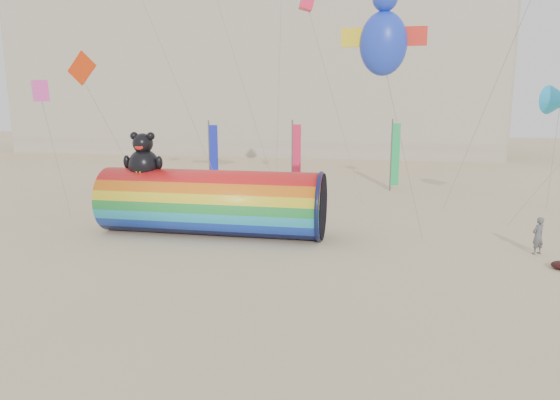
# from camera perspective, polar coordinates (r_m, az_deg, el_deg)

# --- Properties ---
(ground) EXTENTS (160.00, 160.00, 0.00)m
(ground) POSITION_cam_1_polar(r_m,az_deg,el_deg) (19.89, -2.26, -7.57)
(ground) COLOR #CCB58C
(ground) RESTS_ON ground
(hotel_building) EXTENTS (60.40, 15.40, 20.60)m
(hotel_building) POSITION_cam_1_polar(r_m,az_deg,el_deg) (66.45, -3.32, 14.49)
(hotel_building) COLOR #B7AD99
(hotel_building) RESTS_ON ground
(windsock_assembly) EXTENTS (10.91, 3.32, 5.03)m
(windsock_assembly) POSITION_cam_1_polar(r_m,az_deg,el_deg) (24.44, -7.87, -0.08)
(windsock_assembly) COLOR red
(windsock_assembly) RESTS_ON ground
(kite_handler) EXTENTS (0.70, 0.65, 1.61)m
(kite_handler) POSITION_cam_1_polar(r_m,az_deg,el_deg) (23.86, 27.39, -3.64)
(kite_handler) COLOR #515458
(kite_handler) RESTS_ON ground
(festival_banners) EXTENTS (12.60, 5.42, 5.20)m
(festival_banners) POSITION_cam_1_polar(r_m,az_deg,el_deg) (34.56, 2.70, 4.90)
(festival_banners) COLOR #59595E
(festival_banners) RESTS_ON ground
(flying_kites) EXTENTS (27.97, 10.31, 9.87)m
(flying_kites) POSITION_cam_1_polar(r_m,az_deg,el_deg) (24.65, 3.89, 21.89)
(flying_kites) COLOR orange
(flying_kites) RESTS_ON ground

